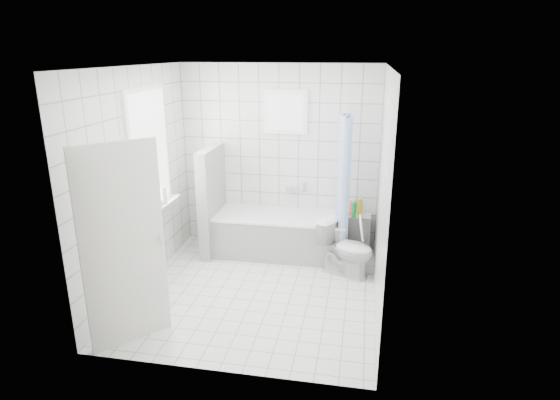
# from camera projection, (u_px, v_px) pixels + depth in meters

# --- Properties ---
(ground) EXTENTS (3.00, 3.00, 0.00)m
(ground) POSITION_uv_depth(u_px,v_px,m) (256.00, 291.00, 5.62)
(ground) COLOR white
(ground) RESTS_ON ground
(ceiling) EXTENTS (3.00, 3.00, 0.00)m
(ceiling) POSITION_uv_depth(u_px,v_px,m) (252.00, 66.00, 4.82)
(ceiling) COLOR white
(ceiling) RESTS_ON ground
(wall_back) EXTENTS (2.80, 0.02, 2.60)m
(wall_back) POSITION_uv_depth(u_px,v_px,m) (279.00, 158.00, 6.63)
(wall_back) COLOR white
(wall_back) RESTS_ON ground
(wall_front) EXTENTS (2.80, 0.02, 2.60)m
(wall_front) POSITION_uv_depth(u_px,v_px,m) (212.00, 238.00, 3.82)
(wall_front) COLOR white
(wall_front) RESTS_ON ground
(wall_left) EXTENTS (0.02, 3.00, 2.60)m
(wall_left) POSITION_uv_depth(u_px,v_px,m) (138.00, 181.00, 5.46)
(wall_left) COLOR white
(wall_left) RESTS_ON ground
(wall_right) EXTENTS (0.02, 3.00, 2.60)m
(wall_right) POSITION_uv_depth(u_px,v_px,m) (382.00, 194.00, 4.98)
(wall_right) COLOR white
(wall_right) RESTS_ON ground
(window_left) EXTENTS (0.01, 0.90, 1.40)m
(window_left) POSITION_uv_depth(u_px,v_px,m) (151.00, 151.00, 5.64)
(window_left) COLOR white
(window_left) RESTS_ON wall_left
(window_back) EXTENTS (0.50, 0.01, 0.50)m
(window_back) POSITION_uv_depth(u_px,v_px,m) (285.00, 112.00, 6.37)
(window_back) COLOR white
(window_back) RESTS_ON wall_back
(window_sill) EXTENTS (0.18, 1.02, 0.08)m
(window_sill) POSITION_uv_depth(u_px,v_px,m) (159.00, 209.00, 5.86)
(window_sill) COLOR white
(window_sill) RESTS_ON wall_left
(door) EXTENTS (0.56, 0.63, 2.00)m
(door) POSITION_uv_depth(u_px,v_px,m) (124.00, 247.00, 4.38)
(door) COLOR silver
(door) RESTS_ON ground
(bathtub) EXTENTS (1.82, 0.77, 0.58)m
(bathtub) POSITION_uv_depth(u_px,v_px,m) (281.00, 234.00, 6.57)
(bathtub) COLOR white
(bathtub) RESTS_ON ground
(partition_wall) EXTENTS (0.15, 0.85, 1.50)m
(partition_wall) POSITION_uv_depth(u_px,v_px,m) (212.00, 200.00, 6.55)
(partition_wall) COLOR white
(partition_wall) RESTS_ON ground
(tiled_ledge) EXTENTS (0.40, 0.24, 0.55)m
(tiled_ledge) POSITION_uv_depth(u_px,v_px,m) (356.00, 234.00, 6.64)
(tiled_ledge) COLOR white
(tiled_ledge) RESTS_ON ground
(toilet) EXTENTS (0.80, 0.65, 0.71)m
(toilet) POSITION_uv_depth(u_px,v_px,m) (346.00, 248.00, 5.95)
(toilet) COLOR white
(toilet) RESTS_ON ground
(curtain_rod) EXTENTS (0.02, 0.80, 0.02)m
(curtain_rod) POSITION_uv_depth(u_px,v_px,m) (347.00, 113.00, 5.88)
(curtain_rod) COLOR silver
(curtain_rod) RESTS_ON wall_back
(shower_curtain) EXTENTS (0.14, 0.48, 1.78)m
(shower_curtain) POSITION_uv_depth(u_px,v_px,m) (344.00, 185.00, 6.03)
(shower_curtain) COLOR #4D7CE4
(shower_curtain) RESTS_ON curtain_rod
(tub_faucet) EXTENTS (0.18, 0.06, 0.06)m
(tub_faucet) POSITION_uv_depth(u_px,v_px,m) (292.00, 190.00, 6.69)
(tub_faucet) COLOR silver
(tub_faucet) RESTS_ON wall_back
(sill_bottles) EXTENTS (0.16, 0.63, 0.30)m
(sill_bottles) POSITION_uv_depth(u_px,v_px,m) (155.00, 198.00, 5.72)
(sill_bottles) COLOR white
(sill_bottles) RESTS_ON window_sill
(ledge_bottles) EXTENTS (0.17, 0.18, 0.26)m
(ledge_bottles) POSITION_uv_depth(u_px,v_px,m) (356.00, 209.00, 6.47)
(ledge_bottles) COLOR green
(ledge_bottles) RESTS_ON tiled_ledge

